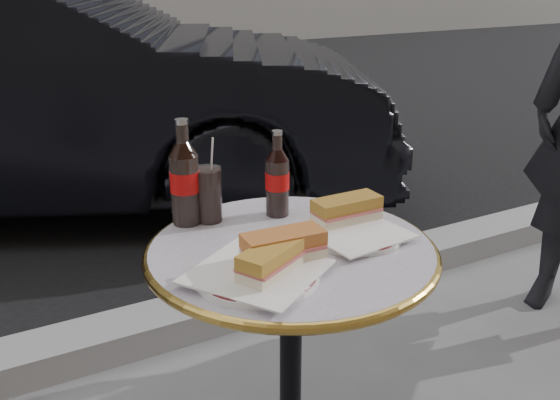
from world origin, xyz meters
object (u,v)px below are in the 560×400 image
bistro_table (290,389)px  plate_left (257,275)px  cola_bottle_right (277,173)px  cola_bottle_left (184,172)px  parked_car (15,89)px  cola_glass (208,194)px  plate_right (355,235)px

bistro_table → plate_left: size_ratio=3.09×
plate_left → cola_bottle_right: bearing=54.5°
cola_bottle_left → cola_bottle_right: (0.21, -0.06, -0.02)m
bistro_table → parked_car: size_ratio=0.18×
cola_bottle_right → cola_glass: 0.17m
plate_right → cola_bottle_right: 0.24m
cola_glass → parked_car: 2.38m
plate_left → plate_right: (0.27, 0.07, -0.00)m
bistro_table → plate_right: 0.40m
plate_left → cola_bottle_right: size_ratio=1.16×
cola_bottle_left → bistro_table: bearing=-57.1°
plate_right → cola_bottle_left: size_ratio=0.84×
plate_left → cola_bottle_left: (-0.02, 0.32, 0.12)m
bistro_table → plate_left: (-0.13, -0.09, 0.37)m
plate_left → cola_bottle_left: cola_bottle_left is taller
plate_left → cola_bottle_left: 0.34m
bistro_table → parked_car: bearing=95.1°
plate_left → cola_bottle_right: (0.19, 0.26, 0.10)m
cola_bottle_right → parked_car: 2.44m
plate_left → parked_car: parked_car is taller
cola_bottle_right → parked_car: (-0.29, 2.42, -0.17)m
cola_bottle_left → cola_glass: bearing=-13.8°
cola_bottle_right → parked_car: parked_car is taller
cola_bottle_right → parked_car: size_ratio=0.05×
plate_left → cola_glass: (0.03, 0.31, 0.06)m
plate_left → plate_right: size_ratio=1.16×
plate_right → cola_glass: (-0.24, 0.24, 0.06)m
bistro_table → cola_glass: cola_glass is taller
cola_glass → parked_car: size_ratio=0.03×
plate_left → plate_right: bearing=13.6°
cola_bottle_left → cola_glass: 0.08m
parked_car → cola_bottle_right: bearing=-148.6°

